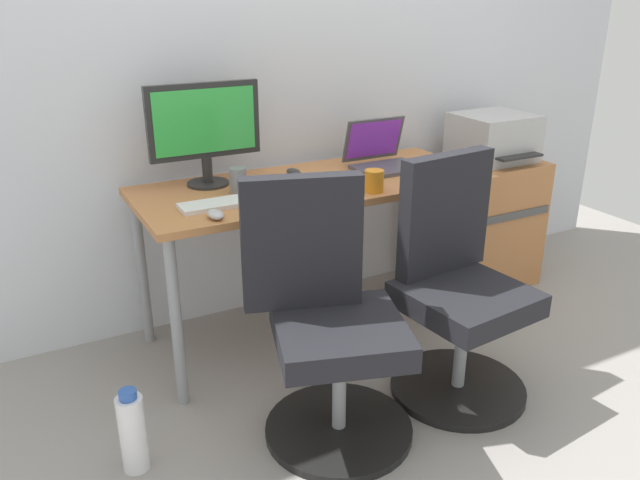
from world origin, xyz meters
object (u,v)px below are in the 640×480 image
side_cabinet (485,220)px  desktop_monitor (205,127)px  coffee_mug (374,181)px  water_bottle_on_floor (133,432)px  printer (493,137)px  open_laptop (382,156)px  office_chair_right (457,290)px  office_chair_left (327,325)px

side_cabinet → desktop_monitor: bearing=176.9°
side_cabinet → coffee_mug: coffee_mug is taller
water_bottle_on_floor → desktop_monitor: bearing=53.0°
printer → coffee_mug: printer is taller
coffee_mug → printer: bearing=19.4°
printer → open_laptop: bearing=-177.9°
open_laptop → coffee_mug: 0.39m
water_bottle_on_floor → office_chair_right: bearing=-4.5°
side_cabinet → water_bottle_on_floor: 2.18m
side_cabinet → desktop_monitor: size_ratio=1.41×
printer → coffee_mug: (-0.95, -0.33, -0.02)m
open_laptop → office_chair_right: bearing=-98.7°
side_cabinet → open_laptop: (-0.71, -0.03, 0.45)m
office_chair_right → office_chair_left: bearing=-179.7°
printer → side_cabinet: bearing=90.0°
office_chair_left → coffee_mug: office_chair_left is taller
printer → office_chair_right: bearing=-137.6°
printer → office_chair_left: bearing=-151.8°
office_chair_left → printer: office_chair_left is taller
water_bottle_on_floor → desktop_monitor: desktop_monitor is taller
side_cabinet → printer: size_ratio=1.69×
water_bottle_on_floor → coffee_mug: bearing=15.5°
open_laptop → coffee_mug: (-0.24, -0.31, -0.01)m
office_chair_left → office_chair_right: (0.58, 0.00, 0.00)m
office_chair_left → water_bottle_on_floor: 0.74m
printer → water_bottle_on_floor: 2.27m
office_chair_left → office_chair_right: bearing=0.3°
desktop_monitor → office_chair_left: bearing=-81.2°
office_chair_right → open_laptop: (0.11, 0.72, 0.36)m
water_bottle_on_floor → desktop_monitor: 1.24m
office_chair_right → water_bottle_on_floor: bearing=175.5°
printer → desktop_monitor: desktop_monitor is taller
side_cabinet → coffee_mug: bearing=-160.5°
office_chair_left → water_bottle_on_floor: (-0.68, 0.10, -0.28)m
printer → coffee_mug: size_ratio=4.35×
office_chair_right → water_bottle_on_floor: office_chair_right is taller
office_chair_right → printer: office_chair_right is taller
water_bottle_on_floor → coffee_mug: (1.13, 0.31, 0.63)m
side_cabinet → open_laptop: 0.84m
office_chair_right → coffee_mug: 0.56m
printer → open_laptop: 0.71m
water_bottle_on_floor → desktop_monitor: size_ratio=0.65×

